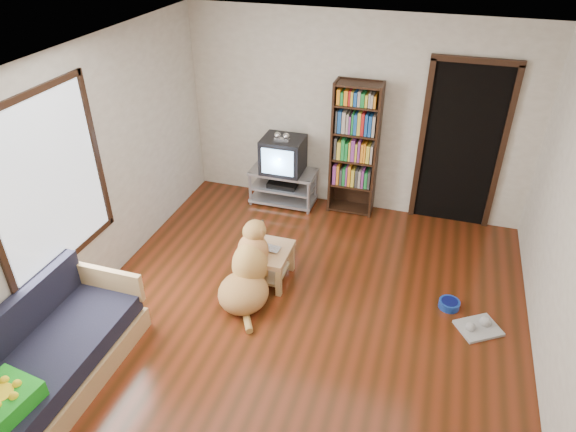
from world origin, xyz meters
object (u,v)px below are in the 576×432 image
(tv_stand, at_px, (283,185))
(sofa, at_px, (50,359))
(green_cushion, at_px, (4,399))
(dog, at_px, (248,273))
(laptop, at_px, (264,250))
(grey_rag, at_px, (478,328))
(bookshelf, at_px, (355,143))
(dog_bowl, at_px, (449,304))
(crt_tv, at_px, (284,154))
(coffee_table, at_px, (265,258))

(tv_stand, xyz_separation_m, sofa, (-0.97, -3.63, -0.01))
(green_cushion, height_order, dog, dog)
(tv_stand, xyz_separation_m, dog, (0.27, -2.04, 0.04))
(laptop, distance_m, sofa, 2.32)
(grey_rag, xyz_separation_m, bookshelf, (-1.70, 1.92, 0.99))
(dog_bowl, distance_m, tv_stand, 2.84)
(dog_bowl, height_order, bookshelf, bookshelf)
(crt_tv, bearing_deg, bookshelf, 4.32)
(dog_bowl, distance_m, dog, 2.16)
(dog_bowl, distance_m, crt_tv, 2.93)
(dog_bowl, height_order, crt_tv, crt_tv)
(dog_bowl, relative_size, tv_stand, 0.24)
(dog_bowl, bearing_deg, sofa, -148.29)
(crt_tv, bearing_deg, coffee_table, -78.95)
(bookshelf, bearing_deg, green_cushion, -112.64)
(green_cushion, bearing_deg, bookshelf, 74.53)
(tv_stand, bearing_deg, dog_bowl, -33.77)
(grey_rag, relative_size, sofa, 0.22)
(laptop, xyz_separation_m, dog, (-0.07, -0.32, -0.10))
(tv_stand, relative_size, coffee_table, 1.64)
(bookshelf, bearing_deg, dog_bowl, -49.91)
(grey_rag, distance_m, bookshelf, 2.75)
(laptop, relative_size, dog_bowl, 1.48)
(laptop, relative_size, tv_stand, 0.36)
(dog_bowl, bearing_deg, laptop, -175.85)
(grey_rag, bearing_deg, tv_stand, 145.50)
(grey_rag, height_order, tv_stand, tv_stand)
(coffee_table, xyz_separation_m, dog, (-0.07, -0.35, 0.03))
(tv_stand, height_order, dog, dog)
(tv_stand, height_order, bookshelf, bookshelf)
(dog_bowl, height_order, tv_stand, tv_stand)
(laptop, distance_m, crt_tv, 1.81)
(laptop, bearing_deg, grey_rag, 3.46)
(bookshelf, height_order, dog, bookshelf)
(tv_stand, bearing_deg, coffee_table, -78.81)
(green_cushion, bearing_deg, dog, 70.07)
(dog_bowl, bearing_deg, dog, -167.45)
(grey_rag, bearing_deg, dog_bowl, 140.19)
(dog_bowl, relative_size, coffee_table, 0.40)
(grey_rag, bearing_deg, bookshelf, 131.62)
(crt_tv, bearing_deg, tv_stand, -90.00)
(dog_bowl, relative_size, sofa, 0.12)
(laptop, relative_size, bookshelf, 0.18)
(grey_rag, height_order, coffee_table, coffee_table)
(tv_stand, bearing_deg, grey_rag, -34.50)
(tv_stand, xyz_separation_m, coffee_table, (0.33, -1.69, 0.01))
(laptop, relative_size, grey_rag, 0.81)
(laptop, bearing_deg, dog, -95.99)
(dog_bowl, xyz_separation_m, sofa, (-3.33, -2.06, 0.22))
(dog_bowl, relative_size, bookshelf, 0.12)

